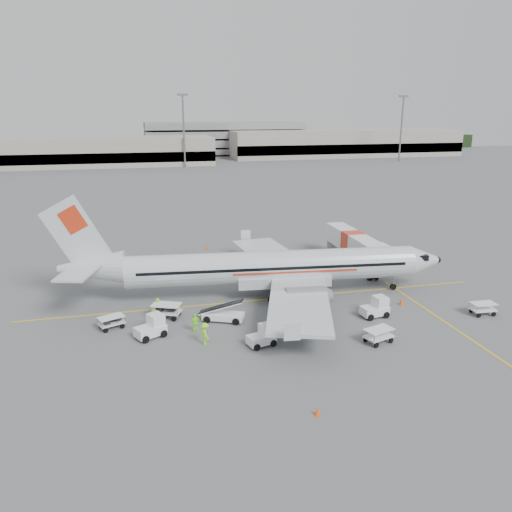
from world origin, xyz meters
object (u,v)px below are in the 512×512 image
at_px(tug_fore, 375,307).
at_px(aircraft, 273,246).
at_px(tug_aft, 150,327).
at_px(tug_mid, 261,336).
at_px(belt_loader, 223,307).
at_px(jet_bridge, 352,249).

bearing_deg(tug_fore, aircraft, 129.03).
bearing_deg(tug_aft, tug_mid, -49.89).
height_order(belt_loader, tug_aft, belt_loader).
xyz_separation_m(belt_loader, tug_aft, (-6.19, -1.84, -0.34)).
bearing_deg(tug_aft, jet_bridge, 3.83).
distance_m(aircraft, jet_bridge, 14.08).
height_order(tug_fore, tug_mid, tug_fore).
height_order(aircraft, tug_fore, aircraft).
distance_m(jet_bridge, tug_mid, 23.28).
bearing_deg(tug_mid, tug_aft, 141.78).
bearing_deg(jet_bridge, belt_loader, -144.62).
distance_m(aircraft, tug_aft, 14.25).
distance_m(aircraft, tug_mid, 11.59).
xyz_separation_m(tug_fore, tug_aft, (-19.17, 0.40, 0.01)).
distance_m(jet_bridge, tug_aft, 27.40).
relative_size(jet_bridge, belt_loader, 3.25).
bearing_deg(jet_bridge, tug_aft, -148.94).
distance_m(tug_fore, tug_aft, 19.18).
relative_size(tug_fore, tug_mid, 1.10).
bearing_deg(tug_fore, belt_loader, 163.46).
height_order(aircraft, tug_mid, aircraft).
xyz_separation_m(jet_bridge, tug_fore, (-4.33, -14.43, -1.07)).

